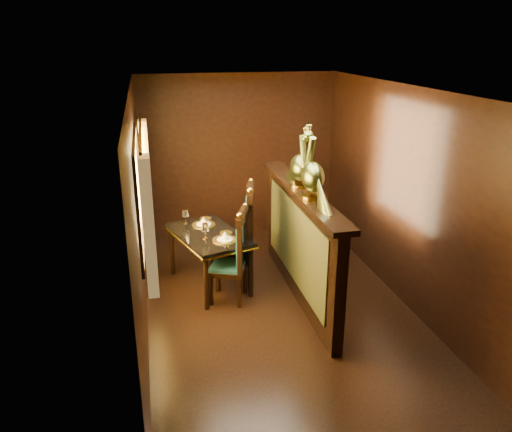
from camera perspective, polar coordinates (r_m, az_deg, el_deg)
The scene contains 8 objects.
ground at distance 5.91m, azimuth 2.66°, elevation -10.66°, with size 5.00×5.00×0.00m, color black.
room_shell at distance 5.28m, azimuth 1.99°, elevation 4.28°, with size 3.04×5.04×2.52m.
partition at distance 5.93m, azimuth 5.02°, elevation -2.89°, with size 0.26×2.70×1.36m.
dining_table at distance 6.21m, azimuth -5.45°, elevation -2.55°, with size 1.06×1.37×0.91m.
chair_left at distance 5.84m, azimuth -2.22°, elevation -4.24°, with size 0.55×0.57×1.18m.
chair_right at distance 6.21m, azimuth -1.38°, elevation -1.89°, with size 0.58×0.60×1.34m.
peacock_left at distance 5.28m, azimuth 6.57°, elevation 5.96°, with size 0.24×0.64×0.76m, color #184932, non-canonical shape.
peacock_right at distance 5.70m, azimuth 5.09°, elevation 6.81°, with size 0.23×0.60×0.72m, color #184932, non-canonical shape.
Camera 1 is at (-1.36, -4.90, 3.01)m, focal length 35.00 mm.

